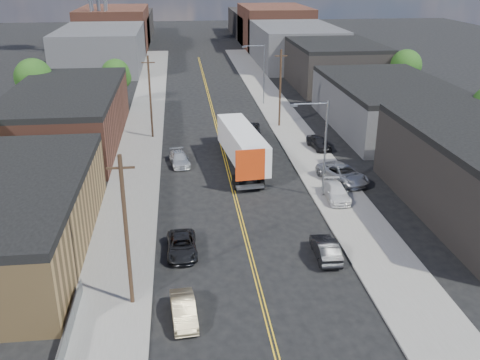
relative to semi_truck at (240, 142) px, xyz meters
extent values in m
plane|color=black|center=(-1.50, 25.30, -2.43)|extent=(260.00, 260.00, 0.00)
cube|color=gold|center=(-1.50, 10.30, -2.43)|extent=(0.32, 120.00, 0.01)
cube|color=slate|center=(-11.00, 10.30, -2.36)|extent=(5.00, 140.00, 0.15)
cube|color=slate|center=(8.00, 10.30, -2.36)|extent=(5.00, 140.00, 0.15)
cube|color=olive|center=(-19.50, -16.70, 0.07)|extent=(12.00, 22.00, 5.00)
cube|color=#522C20|center=(-19.50, 9.30, 0.57)|extent=(12.00, 26.00, 6.00)
cube|color=black|center=(-19.50, 9.30, 3.87)|extent=(12.00, 26.00, 0.60)
cube|color=navy|center=(13.70, -14.70, 1.17)|extent=(0.30, 20.00, 0.80)
cube|color=#353537|center=(20.50, 11.30, 0.32)|extent=(14.00, 24.00, 5.50)
cube|color=black|center=(20.50, 11.30, 3.37)|extent=(14.00, 24.00, 0.60)
cube|color=black|center=(20.50, 37.30, 1.07)|extent=(14.00, 22.00, 7.00)
cube|color=black|center=(20.50, 37.30, 4.87)|extent=(14.00, 22.00, 0.60)
cube|color=#353537|center=(-21.50, 60.30, 1.57)|extent=(16.00, 30.00, 8.00)
cube|color=#353537|center=(18.50, 60.30, 1.57)|extent=(16.00, 30.00, 8.00)
cube|color=#522C20|center=(-21.50, 85.30, 2.57)|extent=(16.00, 26.00, 10.00)
cube|color=#522C20|center=(18.50, 85.30, 2.57)|extent=(16.00, 26.00, 10.00)
cube|color=black|center=(-21.50, 105.30, 1.07)|extent=(16.00, 40.00, 7.00)
cube|color=black|center=(18.50, 105.30, 1.07)|extent=(16.00, 40.00, 7.00)
cylinder|color=gray|center=(6.50, -9.70, 2.07)|extent=(0.18, 0.18, 9.00)
cylinder|color=gray|center=(5.00, -9.70, 6.37)|extent=(3.00, 0.12, 0.12)
cube|color=gray|center=(3.50, -9.70, 6.27)|extent=(0.60, 0.25, 0.18)
cylinder|color=gray|center=(6.50, 25.30, 2.07)|extent=(0.18, 0.18, 9.00)
cylinder|color=gray|center=(5.00, 25.30, 6.37)|extent=(3.00, 0.12, 0.12)
cube|color=gray|center=(3.50, 25.30, 6.27)|extent=(0.60, 0.25, 0.18)
cylinder|color=black|center=(-9.70, -24.70, 2.57)|extent=(0.26, 0.26, 10.00)
cube|color=black|center=(-9.70, -24.70, 6.77)|extent=(1.60, 0.12, 0.12)
cylinder|color=black|center=(-9.70, 10.30, 2.57)|extent=(0.26, 0.26, 10.00)
cube|color=black|center=(-9.70, 10.30, 6.77)|extent=(1.60, 0.12, 0.12)
cylinder|color=black|center=(6.70, 13.30, 2.57)|extent=(0.26, 0.26, 10.00)
cube|color=black|center=(6.70, 13.30, 6.77)|extent=(1.60, 0.12, 0.12)
cylinder|color=black|center=(-25.50, 20.30, -0.18)|extent=(0.36, 0.36, 4.50)
sphere|color=#1B3E11|center=(-25.50, 20.30, 3.42)|extent=(5.04, 5.04, 5.04)
sphere|color=#1B3E11|center=(-24.90, 20.60, 2.52)|extent=(3.96, 3.96, 3.96)
sphere|color=#1B3E11|center=(-26.00, 19.90, 2.79)|extent=(3.60, 3.60, 3.60)
cylinder|color=black|center=(-15.50, 27.30, -0.56)|extent=(0.36, 0.36, 3.75)
sphere|color=#1B3E11|center=(-15.50, 27.30, 2.44)|extent=(4.20, 4.20, 4.20)
sphere|color=#1B3E11|center=(-14.90, 27.60, 1.69)|extent=(3.30, 3.30, 3.30)
sphere|color=#1B3E11|center=(-16.00, 26.90, 1.92)|extent=(3.00, 3.00, 3.00)
cylinder|color=black|center=(28.50, 25.30, -0.31)|extent=(0.36, 0.36, 4.25)
sphere|color=#1B3E11|center=(28.50, 25.30, 3.09)|extent=(4.76, 4.76, 4.76)
sphere|color=#1B3E11|center=(29.10, 25.60, 2.24)|extent=(3.74, 3.74, 3.74)
sphere|color=#1B3E11|center=(28.00, 24.90, 2.50)|extent=(3.40, 3.40, 3.40)
cube|color=silver|center=(0.00, -1.64, 0.34)|extent=(4.12, 12.99, 2.98)
cube|color=#AB300D|center=(0.00, -8.03, 0.34)|extent=(2.78, 0.42, 3.00)
cube|color=gray|center=(0.00, -8.03, -1.84)|extent=(2.68, 0.88, 0.25)
cube|color=black|center=(0.00, 6.23, -0.78)|extent=(3.01, 3.67, 3.30)
cylinder|color=black|center=(0.00, -6.63, -1.90)|extent=(2.86, 1.36, 1.06)
cylinder|color=black|center=(0.00, 6.23, -1.90)|extent=(2.76, 1.34, 1.06)
imported|color=#887A59|center=(-6.50, -26.70, -1.76)|extent=(1.73, 4.14, 1.33)
imported|color=black|center=(-6.50, -18.70, -1.78)|extent=(2.25, 4.72, 1.30)
imported|color=#B8BBBD|center=(-6.50, 0.29, -1.78)|extent=(2.41, 4.67, 1.30)
imported|color=black|center=(3.90, -20.49, -1.70)|extent=(1.66, 4.45, 1.45)
imported|color=#A5A7AA|center=(9.29, -6.70, -1.46)|extent=(4.75, 6.50, 1.64)
imported|color=silver|center=(7.50, -10.70, -1.61)|extent=(2.03, 4.69, 1.34)
imported|color=black|center=(9.50, 3.48, -1.55)|extent=(2.43, 4.50, 1.45)
imported|color=black|center=(2.31, 9.41, -1.67)|extent=(3.10, 5.73, 1.52)
camera|label=1|loc=(-6.19, -53.66, 17.55)|focal=40.00mm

